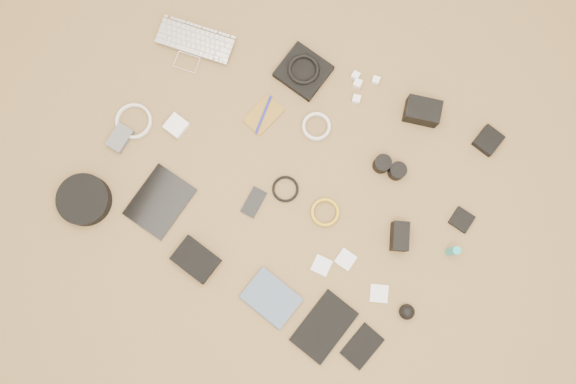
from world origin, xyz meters
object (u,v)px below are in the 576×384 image
at_px(tablet, 160,202).
at_px(headphone_case, 84,200).
at_px(laptop, 192,50).
at_px(paperback, 259,314).
at_px(dslr_camera, 422,111).
at_px(phone, 254,202).

distance_m(tablet, headphone_case, 0.28).
height_order(laptop, paperback, laptop).
xyz_separation_m(tablet, headphone_case, (-0.25, -0.12, 0.02)).
bearing_deg(paperback, dslr_camera, -0.65).
bearing_deg(headphone_case, paperback, -5.69).
bearing_deg(dslr_camera, laptop, 176.83).
xyz_separation_m(dslr_camera, headphone_case, (-0.98, -0.87, -0.01)).
distance_m(dslr_camera, phone, 0.72).
bearing_deg(paperback, laptop, 53.59).
relative_size(laptop, tablet, 1.28).
relative_size(laptop, paperback, 1.57).
height_order(headphone_case, paperback, headphone_case).
bearing_deg(laptop, tablet, -81.81).
bearing_deg(dslr_camera, phone, -138.90).
relative_size(phone, headphone_case, 0.56).
xyz_separation_m(phone, headphone_case, (-0.56, -0.28, 0.02)).
height_order(phone, paperback, paperback).
height_order(dslr_camera, paperback, dslr_camera).
distance_m(dslr_camera, paperback, 0.97).
bearing_deg(laptop, phone, -49.26).
xyz_separation_m(laptop, paperback, (0.69, -0.77, -0.00)).
bearing_deg(phone, dslr_camera, 56.03).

